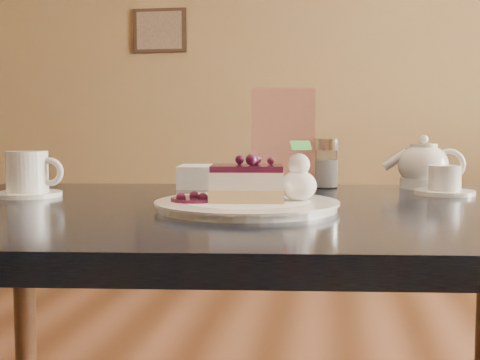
# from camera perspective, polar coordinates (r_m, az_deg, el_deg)

# --- Properties ---
(main_table) EXTENTS (1.16, 0.83, 0.68)m
(main_table) POSITION_cam_1_polar(r_m,az_deg,el_deg) (0.95, 0.74, -6.68)
(main_table) COLOR black
(main_table) RESTS_ON ground
(dessert_plate) EXTENTS (0.27, 0.27, 0.01)m
(dessert_plate) POSITION_cam_1_polar(r_m,az_deg,el_deg) (0.90, 0.66, -2.42)
(dessert_plate) COLOR white
(dessert_plate) RESTS_ON main_table
(cheesecake_slice) EXTENTS (0.12, 0.09, 0.05)m
(cheesecake_slice) POSITION_cam_1_polar(r_m,az_deg,el_deg) (0.89, 0.66, -0.34)
(cheesecake_slice) COLOR #E7B481
(cheesecake_slice) RESTS_ON dessert_plate
(whipped_cream) EXTENTS (0.05, 0.05, 0.05)m
(whipped_cream) POSITION_cam_1_polar(r_m,az_deg,el_deg) (0.90, 5.58, -0.51)
(whipped_cream) COLOR white
(whipped_cream) RESTS_ON dessert_plate
(berry_sauce) EXTENTS (0.07, 0.07, 0.01)m
(berry_sauce) POSITION_cam_1_polar(r_m,az_deg,el_deg) (0.90, -4.28, -1.86)
(berry_sauce) COLOR black
(berry_sauce) RESTS_ON dessert_plate
(coffee_set) EXTENTS (0.13, 0.12, 0.08)m
(coffee_set) POSITION_cam_1_polar(r_m,az_deg,el_deg) (1.13, -19.40, 0.32)
(coffee_set) COLOR white
(coffee_set) RESTS_ON main_table
(tea_set) EXTENTS (0.17, 0.22, 0.10)m
(tea_set) POSITION_cam_1_polar(r_m,az_deg,el_deg) (1.24, 17.29, 0.94)
(tea_set) COLOR white
(tea_set) RESTS_ON main_table
(menu_card) EXTENTS (0.13, 0.04, 0.20)m
(menu_card) POSITION_cam_1_polar(r_m,az_deg,el_deg) (1.21, 4.10, 3.92)
(menu_card) COLOR #CEB693
(menu_card) RESTS_ON main_table
(sugar_shaker) EXTENTS (0.05, 0.05, 0.10)m
(sugar_shaker) POSITION_cam_1_polar(r_m,az_deg,el_deg) (1.22, 8.08, 1.61)
(sugar_shaker) COLOR white
(sugar_shaker) RESTS_ON main_table
(napkin_stack) EXTENTS (0.12, 0.12, 0.05)m
(napkin_stack) POSITION_cam_1_polar(r_m,az_deg,el_deg) (1.23, -3.21, 0.33)
(napkin_stack) COLOR white
(napkin_stack) RESTS_ON main_table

